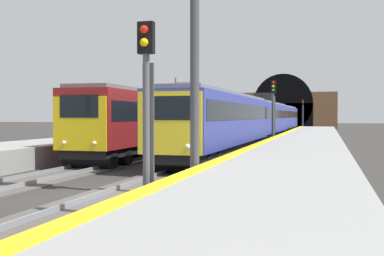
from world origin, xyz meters
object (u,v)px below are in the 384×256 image
(train_adjacent_platform, at_px, (192,118))
(railway_signal_far, at_px, (303,112))
(railway_signal_near, at_px, (147,104))
(railway_signal_mid, at_px, (273,107))
(catenary_mast_near, at_px, (176,106))
(train_main_approaching, at_px, (263,119))
(overhead_signal_gantry, at_px, (62,17))

(train_adjacent_platform, distance_m, railway_signal_far, 48.48)
(railway_signal_near, relative_size, railway_signal_mid, 0.88)
(train_adjacent_platform, bearing_deg, catenary_mast_near, -159.54)
(train_main_approaching, relative_size, railway_signal_far, 10.71)
(train_adjacent_platform, distance_m, railway_signal_near, 28.83)
(railway_signal_mid, bearing_deg, railway_signal_near, 0.00)
(train_adjacent_platform, bearing_deg, railway_signal_far, 171.25)
(railway_signal_mid, height_order, overhead_signal_gantry, overhead_signal_gantry)
(overhead_signal_gantry, bearing_deg, train_adjacent_platform, 5.72)
(railway_signal_far, bearing_deg, overhead_signal_gantry, -3.37)
(railway_signal_far, xyz_separation_m, catenary_mast_near, (-29.53, 13.91, 0.60))
(railway_signal_mid, height_order, catenary_mast_near, catenary_mast_near)
(train_adjacent_platform, xyz_separation_m, catenary_mast_near, (18.47, 7.17, 1.45))
(railway_signal_far, relative_size, catenary_mast_near, 0.74)
(train_adjacent_platform, height_order, catenary_mast_near, catenary_mast_near)
(train_adjacent_platform, relative_size, railway_signal_far, 7.21)
(railway_signal_mid, bearing_deg, catenary_mast_near, -143.17)
(railway_signal_near, xyz_separation_m, railway_signal_far, (76.03, 0.00, 0.35))
(train_main_approaching, xyz_separation_m, railway_signal_near, (-36.14, -1.82, 0.58))
(train_adjacent_platform, distance_m, railway_signal_mid, 6.80)
(railway_signal_near, distance_m, catenary_mast_near, 48.54)
(railway_signal_near, height_order, railway_signal_far, railway_signal_far)
(railway_signal_mid, xyz_separation_m, overhead_signal_gantry, (-24.45, 4.27, 2.51))
(train_main_approaching, relative_size, railway_signal_near, 12.19)
(train_main_approaching, relative_size, train_adjacent_platform, 1.48)
(railway_signal_near, height_order, catenary_mast_near, catenary_mast_near)
(train_adjacent_platform, distance_m, catenary_mast_near, 19.87)
(train_main_approaching, xyz_separation_m, overhead_signal_gantry, (-32.67, 2.46, 3.53))
(railway_signal_far, distance_m, catenary_mast_near, 32.65)
(railway_signal_far, relative_size, overhead_signal_gantry, 0.58)
(overhead_signal_gantry, bearing_deg, catenary_mast_near, 12.62)
(train_adjacent_platform, relative_size, railway_signal_near, 8.21)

